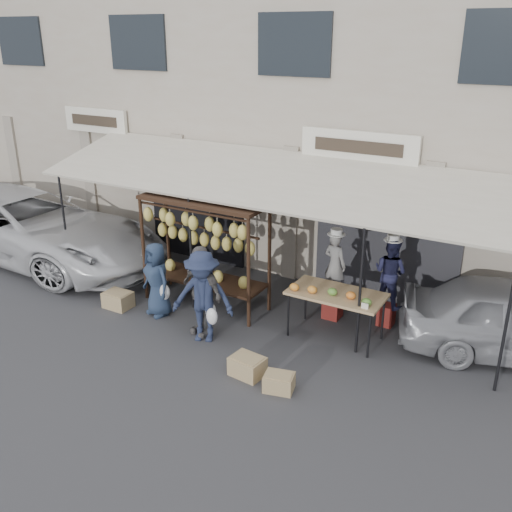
{
  "coord_description": "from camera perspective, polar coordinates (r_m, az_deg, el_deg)",
  "views": [
    {
      "loc": [
        5.33,
        -7.25,
        5.25
      ],
      "look_at": [
        0.33,
        1.4,
        1.3
      ],
      "focal_mm": 40.0,
      "sensor_mm": 36.0,
      "label": 1
    }
  ],
  "objects": [
    {
      "name": "stool_right",
      "position": [
        11.21,
        12.89,
        -5.74
      ],
      "size": [
        0.37,
        0.37,
        0.42
      ],
      "primitive_type": "cube",
      "rotation": [
        0.0,
        0.0,
        -0.31
      ],
      "color": "maroon",
      "rests_on": "ground_plane"
    },
    {
      "name": "awning",
      "position": [
        11.23,
        0.81,
        7.79
      ],
      "size": [
        10.0,
        2.35,
        2.92
      ],
      "color": "#B9B19B",
      "rests_on": "ground_plane"
    },
    {
      "name": "customer_mid",
      "position": [
        10.39,
        -5.47,
        -3.47
      ],
      "size": [
        1.1,
        0.71,
        1.74
      ],
      "primitive_type": "imported",
      "rotation": [
        0.0,
        0.0,
        -0.3
      ],
      "color": "#5F5B59",
      "rests_on": "ground_plane"
    },
    {
      "name": "vendor_left",
      "position": [
        10.92,
        7.89,
        -0.89
      ],
      "size": [
        0.54,
        0.42,
        1.3
      ],
      "primitive_type": "imported",
      "rotation": [
        0.0,
        0.0,
        2.88
      ],
      "color": "gray",
      "rests_on": "stool_left"
    },
    {
      "name": "banana_rack",
      "position": [
        11.23,
        -5.35,
        2.34
      ],
      "size": [
        2.6,
        0.9,
        2.24
      ],
      "color": "black",
      "rests_on": "ground_plane"
    },
    {
      "name": "ground_plane",
      "position": [
        10.42,
        -5.51,
        -8.8
      ],
      "size": [
        90.0,
        90.0,
        0.0
      ],
      "primitive_type": "plane",
      "color": "#2D2D30"
    },
    {
      "name": "vendor_right",
      "position": [
        10.84,
        13.27,
        -1.62
      ],
      "size": [
        0.76,
        0.66,
        1.34
      ],
      "primitive_type": "imported",
      "rotation": [
        0.0,
        0.0,
        2.87
      ],
      "color": "#1D1F3D",
      "rests_on": "stool_right"
    },
    {
      "name": "shophouse",
      "position": [
        14.83,
        9.08,
        15.12
      ],
      "size": [
        24.0,
        6.15,
        7.3
      ],
      "color": "#ADA494",
      "rests_on": "ground_plane"
    },
    {
      "name": "customer_right",
      "position": [
        10.18,
        -5.35,
        -4.08
      ],
      "size": [
        1.26,
        0.98,
        1.72
      ],
      "primitive_type": "imported",
      "rotation": [
        0.0,
        0.0,
        0.35
      ],
      "color": "#202843",
      "rests_on": "ground_plane"
    },
    {
      "name": "crate_near_a",
      "position": [
        9.46,
        -0.86,
        -10.98
      ],
      "size": [
        0.58,
        0.46,
        0.32
      ],
      "primitive_type": "cube",
      "rotation": [
        0.0,
        0.0,
        -0.11
      ],
      "color": "tan",
      "rests_on": "ground_plane"
    },
    {
      "name": "crate_near_b",
      "position": [
        9.13,
        2.31,
        -12.51
      ],
      "size": [
        0.52,
        0.44,
        0.27
      ],
      "primitive_type": "cube",
      "rotation": [
        0.0,
        0.0,
        0.23
      ],
      "color": "tan",
      "rests_on": "ground_plane"
    },
    {
      "name": "stool_left",
      "position": [
        11.29,
        7.66,
        -5.02
      ],
      "size": [
        0.39,
        0.39,
        0.46
      ],
      "primitive_type": "cube",
      "rotation": [
        0.0,
        0.0,
        0.19
      ],
      "color": "maroon",
      "rests_on": "ground_plane"
    },
    {
      "name": "crate_far",
      "position": [
        11.95,
        -13.62,
        -4.28
      ],
      "size": [
        0.55,
        0.42,
        0.33
      ],
      "primitive_type": "cube",
      "rotation": [
        0.0,
        0.0,
        0.01
      ],
      "color": "tan",
      "rests_on": "ground_plane"
    },
    {
      "name": "van",
      "position": [
        15.24,
        -22.53,
        4.42
      ],
      "size": [
        5.74,
        2.78,
        2.36
      ],
      "primitive_type": "imported",
      "rotation": [
        0.0,
        0.0,
        1.54
      ],
      "color": "silver",
      "rests_on": "ground_plane"
    },
    {
      "name": "customer_left",
      "position": [
        11.27,
        -9.88,
        -2.32
      ],
      "size": [
        0.85,
        0.69,
        1.49
      ],
      "primitive_type": "imported",
      "rotation": [
        0.0,
        0.0,
        -0.33
      ],
      "color": "#23324A",
      "rests_on": "ground_plane"
    },
    {
      "name": "produce_table",
      "position": [
        10.28,
        7.96,
        -3.89
      ],
      "size": [
        1.7,
        0.9,
        1.04
      ],
      "color": "tan",
      "rests_on": "ground_plane"
    }
  ]
}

